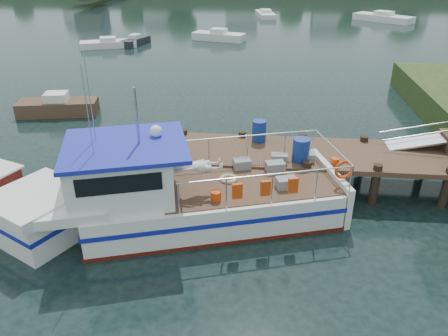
# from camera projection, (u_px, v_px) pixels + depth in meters

# --- Properties ---
(ground_plane) EXTENTS (160.00, 160.00, 0.00)m
(ground_plane) POSITION_uv_depth(u_px,v_px,m) (252.00, 181.00, 17.76)
(ground_plane) COLOR black
(dock) EXTENTS (16.60, 3.00, 4.78)m
(dock) POSITION_uv_depth(u_px,v_px,m) (429.00, 136.00, 16.19)
(dock) COLOR #4B3323
(dock) RESTS_ON ground
(lobster_boat) EXTENTS (11.84, 6.33, 5.76)m
(lobster_boat) POSITION_uv_depth(u_px,v_px,m) (169.00, 196.00, 14.64)
(lobster_boat) COLOR silver
(lobster_boat) RESTS_ON ground
(moored_rowboat) EXTENTS (4.53, 2.28, 1.26)m
(moored_rowboat) POSITION_uv_depth(u_px,v_px,m) (58.00, 106.00, 24.57)
(moored_rowboat) COLOR #4B3323
(moored_rowboat) RESTS_ON ground
(moored_far) EXTENTS (7.21, 6.57, 1.24)m
(moored_far) POSITION_uv_depth(u_px,v_px,m) (383.00, 18.00, 54.99)
(moored_far) COLOR silver
(moored_far) RESTS_ON ground
(moored_a) EXTENTS (5.40, 3.36, 0.94)m
(moored_a) POSITION_uv_depth(u_px,v_px,m) (108.00, 44.00, 40.94)
(moored_a) COLOR silver
(moored_a) RESTS_ON ground
(moored_b) EXTENTS (5.51, 3.10, 1.15)m
(moored_b) POSITION_uv_depth(u_px,v_px,m) (219.00, 36.00, 43.94)
(moored_b) COLOR silver
(moored_b) RESTS_ON ground
(moored_d) EXTENTS (2.92, 5.98, 0.97)m
(moored_d) POSITION_uv_depth(u_px,v_px,m) (265.00, 14.00, 58.45)
(moored_d) COLOR silver
(moored_d) RESTS_ON ground
(moored_e) EXTENTS (2.23, 3.82, 1.00)m
(moored_e) POSITION_uv_depth(u_px,v_px,m) (135.00, 41.00, 41.94)
(moored_e) COLOR black
(moored_e) RESTS_ON ground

